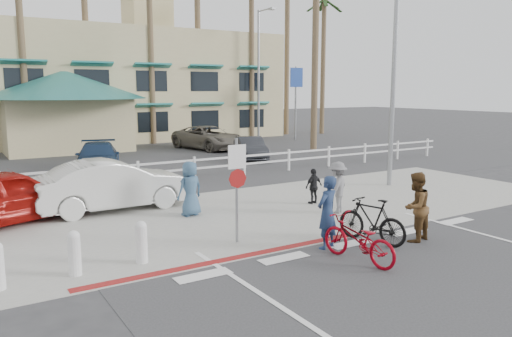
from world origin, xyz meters
TOP-DOWN VIEW (x-y plane):
  - ground at (0.00, 0.00)m, footprint 140.00×140.00m
  - bike_path at (0.00, -2.00)m, footprint 12.00×16.00m
  - sidewalk_plaza at (0.00, 4.50)m, footprint 22.00×7.00m
  - cross_street at (0.00, 8.50)m, footprint 40.00×5.00m
  - parking_lot at (0.00, 18.00)m, footprint 50.00×16.00m
  - curb_red at (-3.00, 1.20)m, footprint 7.00×0.25m
  - rail_fence at (0.50, 10.50)m, footprint 29.40×0.16m
  - building at (2.00, 31.00)m, footprint 28.00×16.00m
  - sign_post at (-2.30, 2.20)m, footprint 0.50×0.10m
  - bollard_0 at (-4.80, 2.00)m, footprint 0.26×0.26m
  - bollard_1 at (-6.20, 2.00)m, footprint 0.26×0.26m
  - streetlight_0 at (6.50, 5.50)m, footprint 0.60×2.00m
  - streetlight_1 at (12.00, 24.00)m, footprint 0.60×2.00m
  - info_sign at (14.00, 22.00)m, footprint 1.20×0.16m
  - palm_3 at (-4.00, 25.00)m, footprint 4.00×4.00m
  - palm_4 at (0.00, 26.00)m, footprint 4.00×4.00m
  - palm_5 at (4.00, 25.00)m, footprint 4.00×4.00m
  - palm_6 at (8.00, 26.00)m, footprint 4.00×4.00m
  - palm_7 at (12.00, 25.00)m, footprint 4.00×4.00m
  - palm_8 at (16.00, 26.00)m, footprint 4.00×4.00m
  - palm_9 at (19.00, 25.00)m, footprint 4.00×4.00m
  - palm_11 at (11.00, 16.00)m, footprint 4.00×4.00m
  - bike_red at (-0.75, -0.43)m, footprint 0.93×2.03m
  - rider_red at (-0.71, 0.67)m, footprint 0.74×0.60m
  - bike_black at (0.52, 0.45)m, footprint 0.98×1.95m
  - rider_black at (1.53, -0.03)m, footprint 0.97×0.83m
  - pedestrian_a at (1.78, 3.18)m, footprint 1.18×1.01m
  - pedestrian_child at (1.94, 4.53)m, footprint 0.72×0.36m
  - pedestrian_b at (-2.18, 5.22)m, footprint 0.89×0.67m
  - car_white_sedan at (-3.90, 7.19)m, footprint 4.84×1.77m
  - car_red_compact at (-6.91, 7.14)m, footprint 4.99×3.35m
  - lot_car_1 at (-2.48, 14.63)m, footprint 3.08×4.99m
  - lot_car_3 at (5.65, 14.69)m, footprint 2.44×3.88m
  - lot_car_5 at (5.76, 19.98)m, footprint 3.46×5.66m

SIDE VIEW (x-z plane):
  - ground at x=0.00m, z-range 0.00..0.00m
  - parking_lot at x=0.00m, z-range 0.00..0.01m
  - bike_path at x=0.00m, z-range 0.00..0.01m
  - cross_street at x=0.00m, z-range 0.00..0.01m
  - sidewalk_plaza at x=0.00m, z-range 0.00..0.01m
  - curb_red at x=-3.00m, z-range 0.00..0.02m
  - bollard_0 at x=-4.80m, z-range 0.00..0.95m
  - bollard_1 at x=-6.20m, z-range 0.00..0.95m
  - rail_fence at x=0.50m, z-range 0.00..1.00m
  - bike_red at x=-0.75m, z-range 0.00..1.03m
  - bike_black at x=0.52m, z-range 0.00..1.13m
  - pedestrian_child at x=1.94m, z-range 0.00..1.18m
  - lot_car_3 at x=5.65m, z-range 0.00..1.21m
  - lot_car_1 at x=-2.48m, z-range 0.00..1.35m
  - lot_car_5 at x=5.76m, z-range 0.00..1.47m
  - car_red_compact at x=-6.91m, z-range 0.00..1.58m
  - car_white_sedan at x=-3.90m, z-range 0.00..1.58m
  - pedestrian_a at x=1.78m, z-range 0.00..1.59m
  - pedestrian_b at x=-2.18m, z-range 0.00..1.65m
  - rider_black at x=1.53m, z-range 0.00..1.75m
  - rider_red at x=-0.71m, z-range 0.00..1.76m
  - sign_post at x=-2.30m, z-range 0.00..2.90m
  - info_sign at x=14.00m, z-range 0.00..5.60m
  - streetlight_0 at x=6.50m, z-range 0.00..9.00m
  - streetlight_1 at x=12.00m, z-range 0.00..9.50m
  - building at x=2.00m, z-range 0.00..11.30m
  - palm_5 at x=4.00m, z-range 0.00..13.00m
  - palm_9 at x=19.00m, z-range 0.00..13.00m
  - palm_3 at x=-4.00m, z-range 0.00..14.00m
  - palm_7 at x=12.00m, z-range 0.00..14.00m
  - palm_11 at x=11.00m, z-range 0.00..14.00m
  - palm_4 at x=0.00m, z-range 0.00..15.00m
  - palm_8 at x=16.00m, z-range 0.00..15.00m
  - palm_6 at x=8.00m, z-range 0.00..17.00m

